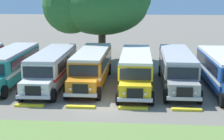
# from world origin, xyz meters

# --- Properties ---
(ground_plane) EXTENTS (220.00, 220.00, 0.00)m
(ground_plane) POSITION_xyz_m (0.00, 0.00, 0.00)
(ground_plane) COLOR slate
(parked_bus_slot_1) EXTENTS (2.91, 10.87, 2.82)m
(parked_bus_slot_1) POSITION_xyz_m (-9.07, 5.72, 1.58)
(parked_bus_slot_1) COLOR teal
(parked_bus_slot_1) RESTS_ON ground_plane
(parked_bus_slot_2) EXTENTS (2.79, 10.85, 2.82)m
(parked_bus_slot_2) POSITION_xyz_m (-5.19, 5.17, 1.58)
(parked_bus_slot_2) COLOR silver
(parked_bus_slot_2) RESTS_ON ground_plane
(parked_bus_slot_3) EXTENTS (2.76, 10.85, 2.82)m
(parked_bus_slot_3) POSITION_xyz_m (-1.90, 5.90, 1.58)
(parked_bus_slot_3) COLOR orange
(parked_bus_slot_3) RESTS_ON ground_plane
(parked_bus_slot_4) EXTENTS (2.70, 10.84, 2.82)m
(parked_bus_slot_4) POSITION_xyz_m (1.91, 5.10, 1.58)
(parked_bus_slot_4) COLOR yellow
(parked_bus_slot_4) RESTS_ON ground_plane
(parked_bus_slot_5) EXTENTS (2.83, 10.86, 2.82)m
(parked_bus_slot_5) POSITION_xyz_m (5.36, 5.64, 1.58)
(parked_bus_slot_5) COLOR #9E9993
(parked_bus_slot_5) RESTS_ON ground_plane
(parked_bus_slot_6) EXTENTS (2.73, 10.85, 2.82)m
(parked_bus_slot_6) POSITION_xyz_m (9.01, 5.04, 1.58)
(parked_bus_slot_6) COLOR #23519E
(parked_bus_slot_6) RESTS_ON ground_plane
(curb_wheelstop_2) EXTENTS (2.00, 0.36, 0.15)m
(curb_wheelstop_2) POSITION_xyz_m (-5.36, -0.79, 0.07)
(curb_wheelstop_2) COLOR yellow
(curb_wheelstop_2) RESTS_ON ground_plane
(curb_wheelstop_3) EXTENTS (2.00, 0.36, 0.15)m
(curb_wheelstop_3) POSITION_xyz_m (-1.79, -0.79, 0.07)
(curb_wheelstop_3) COLOR yellow
(curb_wheelstop_3) RESTS_ON ground_plane
(curb_wheelstop_4) EXTENTS (2.00, 0.36, 0.15)m
(curb_wheelstop_4) POSITION_xyz_m (1.79, -0.79, 0.07)
(curb_wheelstop_4) COLOR yellow
(curb_wheelstop_4) RESTS_ON ground_plane
(curb_wheelstop_5) EXTENTS (2.00, 0.36, 0.15)m
(curb_wheelstop_5) POSITION_xyz_m (5.36, -0.79, 0.07)
(curb_wheelstop_5) COLOR yellow
(curb_wheelstop_5) RESTS_ON ground_plane
(broad_shade_tree) EXTENTS (11.69, 10.42, 10.21)m
(broad_shade_tree) POSITION_xyz_m (-2.12, 15.20, 6.50)
(broad_shade_tree) COLOR brown
(broad_shade_tree) RESTS_ON ground_plane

